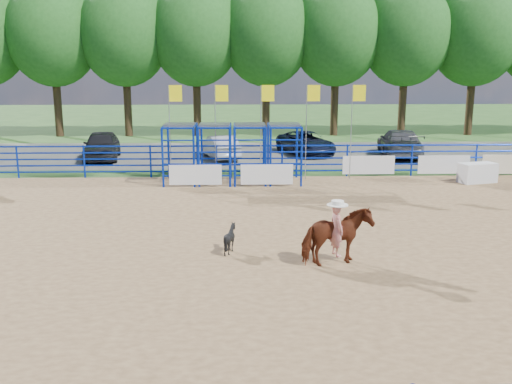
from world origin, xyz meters
TOP-DOWN VIEW (x-y plane):
  - ground at (0.00, 0.00)m, footprint 120.00×120.00m
  - arena_dirt at (0.00, 0.00)m, footprint 30.00×20.00m
  - gravel_strip at (0.00, 17.00)m, footprint 40.00×10.00m
  - announcer_table at (8.44, 8.42)m, footprint 1.74×1.16m
  - horse_and_rider at (0.51, -1.92)m, footprint 1.94×1.32m
  - calf at (-2.22, -0.81)m, footprint 0.92×0.90m
  - car_a at (-9.46, 15.38)m, footprint 2.41×4.69m
  - car_b at (-3.01, 15.42)m, footprint 2.37×4.10m
  - car_c at (1.88, 16.85)m, footprint 3.45×5.11m
  - car_d at (7.08, 15.86)m, footprint 2.87×5.50m
  - perimeter_fence at (0.00, 0.00)m, footprint 30.10×20.10m
  - chute_assembly at (-1.90, 8.84)m, footprint 19.32×2.41m
  - treeline at (0.00, 26.00)m, footprint 56.40×6.40m

SIDE VIEW (x-z plane):
  - ground at x=0.00m, z-range 0.00..0.00m
  - gravel_strip at x=0.00m, z-range 0.00..0.01m
  - arena_dirt at x=0.00m, z-range 0.00..0.02m
  - calf at x=-2.22m, z-range 0.02..0.79m
  - announcer_table at x=8.44m, z-range 0.02..0.87m
  - car_b at x=-3.01m, z-range 0.01..1.29m
  - car_c at x=1.88m, z-range 0.01..1.31m
  - perimeter_fence at x=0.00m, z-range 0.00..1.50m
  - car_d at x=7.08m, z-range 0.01..1.53m
  - car_a at x=-9.46m, z-range 0.01..1.54m
  - horse_and_rider at x=0.51m, z-range -0.32..2.05m
  - chute_assembly at x=-1.90m, z-range -0.84..3.36m
  - treeline at x=0.00m, z-range 1.91..13.15m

